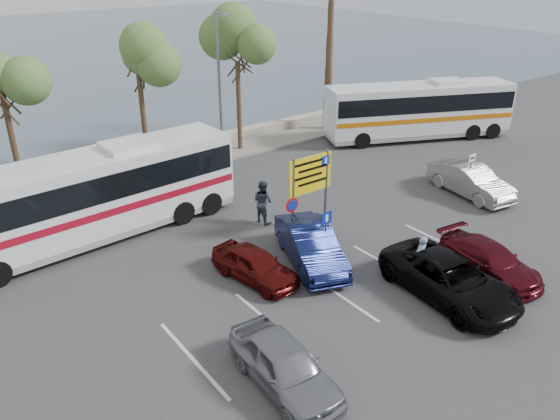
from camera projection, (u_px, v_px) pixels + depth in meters
ground at (342, 271)px, 20.86m from camera, size 120.00×120.00×0.00m
kerb_strip at (174, 165)px, 30.94m from camera, size 44.00×2.40×0.15m
seawall at (158, 152)px, 32.28m from camera, size 48.00×0.80×0.60m
tree_mid at (136, 48)px, 27.29m from camera, size 3.20×3.20×8.00m
tree_right at (237, 47)px, 30.75m from camera, size 3.20×3.20×7.40m
street_lamp_right at (220, 79)px, 30.27m from camera, size 0.45×1.15×8.01m
direction_sign at (310, 180)px, 22.67m from camera, size 2.20×0.12×3.60m
sign_no_stop at (292, 216)px, 21.58m from camera, size 0.60×0.08×2.35m
sign_parking at (326, 230)px, 20.69m from camera, size 0.50×0.07×2.25m
sign_taxi at (470, 169)px, 26.64m from camera, size 0.50×0.07×2.20m
lane_markings at (338, 292)px, 19.52m from camera, size 12.02×4.20×0.01m
coach_bus_left at (92, 199)px, 22.49m from camera, size 12.57×3.49×3.87m
coach_bus_right at (418, 112)px, 34.87m from camera, size 11.92×7.17×3.72m
car_silver_a at (284, 365)px, 15.08m from camera, size 1.93×4.23×1.41m
car_blue at (311, 245)px, 21.07m from camera, size 3.17×4.95×1.54m
car_maroon at (490, 260)px, 20.35m from camera, size 2.23×4.42×1.23m
car_red at (255, 265)px, 20.05m from camera, size 2.10×3.86×1.25m
suv_black at (450, 279)px, 19.00m from camera, size 2.88×5.44×1.46m
car_silver_b at (471, 180)px, 27.03m from camera, size 2.29×4.84×1.53m
pedestrian_near at (420, 257)px, 20.14m from camera, size 0.66×0.47×1.69m
pedestrian_far at (263, 202)px, 24.21m from camera, size 0.92×1.09×1.99m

